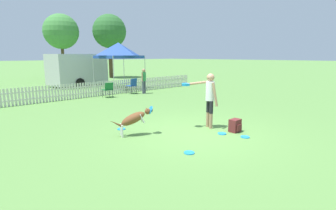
% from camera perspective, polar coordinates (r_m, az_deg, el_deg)
% --- Properties ---
extents(ground_plane, '(240.00, 240.00, 0.00)m').
position_cam_1_polar(ground_plane, '(7.90, 6.06, -6.03)').
color(ground_plane, '#5B8C42').
extents(handler_person, '(0.87, 0.97, 1.72)m').
position_cam_1_polar(handler_person, '(8.28, 8.83, 2.41)').
color(handler_person, tan).
rests_on(handler_person, ground_plane).
extents(leaping_dog, '(1.20, 0.66, 0.83)m').
position_cam_1_polar(leaping_dog, '(7.57, -7.36, -2.91)').
color(leaping_dog, brown).
rests_on(leaping_dog, ground_plane).
extents(frisbee_near_handler, '(0.25, 0.25, 0.02)m').
position_cam_1_polar(frisbee_near_handler, '(8.34, -10.11, -5.16)').
color(frisbee_near_handler, '#1E8CD8').
rests_on(frisbee_near_handler, ground_plane).
extents(frisbee_near_dog, '(0.25, 0.25, 0.02)m').
position_cam_1_polar(frisbee_near_dog, '(6.31, 4.64, -10.31)').
color(frisbee_near_dog, '#1E8CD8').
rests_on(frisbee_near_dog, ground_plane).
extents(frisbee_midfield, '(0.25, 0.25, 0.02)m').
position_cam_1_polar(frisbee_midfield, '(7.74, 16.44, -6.68)').
color(frisbee_midfield, '#1E8CD8').
rests_on(frisbee_midfield, ground_plane).
extents(frisbee_far_scatter, '(0.25, 0.25, 0.02)m').
position_cam_1_polar(frisbee_far_scatter, '(7.90, 11.68, -6.11)').
color(frisbee_far_scatter, '#1E8CD8').
rests_on(frisbee_far_scatter, ground_plane).
extents(backpack_on_grass, '(0.35, 0.29, 0.39)m').
position_cam_1_polar(backpack_on_grass, '(8.17, 14.42, -4.36)').
color(backpack_on_grass, maroon).
rests_on(backpack_on_grass, ground_plane).
extents(picket_fence, '(18.25, 0.04, 0.82)m').
position_cam_1_polar(picket_fence, '(14.63, -20.31, 2.79)').
color(picket_fence, beige).
rests_on(picket_fence, ground_plane).
extents(folding_chair_blue_left, '(0.55, 0.57, 0.92)m').
position_cam_1_polar(folding_chair_blue_left, '(15.86, -7.74, 4.45)').
color(folding_chair_blue_left, '#333338').
rests_on(folding_chair_blue_left, ground_plane).
extents(folding_chair_center, '(0.52, 0.54, 0.82)m').
position_cam_1_polar(folding_chair_center, '(14.65, -12.91, 3.51)').
color(folding_chair_center, '#333338').
rests_on(folding_chair_center, ground_plane).
extents(canopy_tent_main, '(2.60, 2.60, 3.14)m').
position_cam_1_polar(canopy_tent_main, '(18.70, -10.72, 11.57)').
color(canopy_tent_main, '#B2B2B2').
rests_on(canopy_tent_main, ground_plane).
extents(spectator_standing, '(0.40, 0.27, 1.49)m').
position_cam_1_polar(spectator_standing, '(15.81, -5.29, 5.71)').
color(spectator_standing, '#474C5B').
rests_on(spectator_standing, ground_plane).
extents(equipment_trailer, '(4.72, 2.56, 2.36)m').
position_cam_1_polar(equipment_trailer, '(20.75, -19.17, 7.35)').
color(equipment_trailer, '#B7B7B7').
rests_on(equipment_trailer, ground_plane).
extents(tree_left_grove, '(3.33, 3.33, 6.30)m').
position_cam_1_polar(tree_left_grove, '(27.83, -12.62, 15.32)').
color(tree_left_grove, '#4C3823').
rests_on(tree_left_grove, ground_plane).
extents(tree_right_grove, '(3.34, 3.34, 6.20)m').
position_cam_1_polar(tree_right_grove, '(28.22, -22.25, 14.54)').
color(tree_right_grove, '#4C3823').
rests_on(tree_right_grove, ground_plane).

